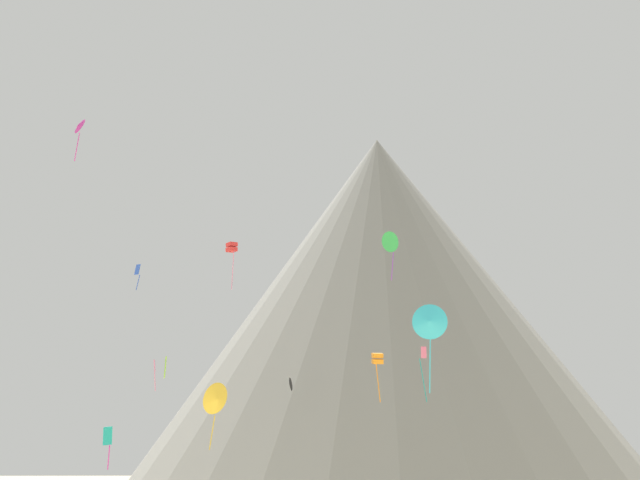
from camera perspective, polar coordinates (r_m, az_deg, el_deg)
The scene contains 14 objects.
rock_massif at distance 104.77m, azimuth 4.61°, elevation -5.75°, with size 96.87×96.87×53.01m.
kite_blue_mid at distance 82.84m, azimuth -14.41°, elevation -2.46°, with size 0.79×0.75×3.07m.
kite_teal_low at distance 61.64m, azimuth -16.64°, elevation -15.03°, with size 0.61×0.83×3.35m.
kite_magenta_high at distance 77.63m, azimuth -18.76°, elevation 8.63°, with size 1.76×1.82×4.74m.
kite_gold_low at distance 57.87m, azimuth -8.28°, elevation -12.50°, with size 2.41×2.55×5.12m.
kite_white_mid at distance 88.39m, azimuth 6.33°, elevation -3.56°, with size 1.06×1.08×3.72m.
kite_pink_mid at distance 78.16m, azimuth -13.11°, elevation -10.00°, with size 0.40×0.75×3.23m.
kite_orange_low at distance 64.19m, azimuth 4.63°, elevation -9.50°, with size 0.98×1.04×4.37m.
kite_red_high at distance 80.07m, azimuth -7.09°, elevation -0.64°, with size 1.39×1.38×5.34m.
kite_black_low at distance 75.17m, azimuth -2.41°, elevation -11.48°, with size 0.68×1.43×1.39m.
kite_cyan_mid at distance 52.03m, azimuth 8.77°, elevation -6.50°, with size 2.58×1.13×6.33m.
kite_rainbow_mid at distance 72.10m, azimuth 8.29°, elevation -9.80°, with size 0.73×0.38×5.43m.
kite_green_mid at distance 71.16m, azimuth 5.70°, elevation -0.16°, with size 2.09×2.20×5.05m.
kite_lime_low at distance 51.74m, azimuth -12.30°, elevation -9.93°, with size 0.24×0.74×1.47m.
Camera 1 is at (-4.46, -27.00, 4.53)m, focal length 39.95 mm.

